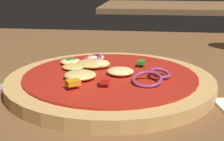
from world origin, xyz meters
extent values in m
cube|color=brown|center=(0.00, 0.00, 0.01)|extent=(1.24, 1.00, 0.03)
cylinder|color=tan|center=(-0.04, 0.01, 0.04)|extent=(0.30, 0.30, 0.02)
cylinder|color=red|center=(-0.04, 0.01, 0.05)|extent=(0.25, 0.25, 0.00)
ellipsoid|color=#E5BC60|center=(-0.08, 0.04, 0.05)|extent=(0.05, 0.05, 0.01)
ellipsoid|color=#EFCC72|center=(-0.08, -0.02, 0.05)|extent=(0.04, 0.04, 0.01)
ellipsoid|color=#E5BC60|center=(-0.10, 0.03, 0.05)|extent=(0.04, 0.04, 0.01)
ellipsoid|color=#F4DB8E|center=(-0.11, 0.05, 0.05)|extent=(0.03, 0.03, 0.01)
ellipsoid|color=#F4DB8E|center=(-0.08, 0.08, 0.05)|extent=(0.03, 0.03, 0.01)
ellipsoid|color=#F4DB8E|center=(-0.03, 0.01, 0.05)|extent=(0.04, 0.04, 0.01)
ellipsoid|color=#F4DB8E|center=(-0.06, 0.04, 0.05)|extent=(0.03, 0.03, 0.01)
torus|color=#93386B|center=(0.01, -0.03, 0.05)|extent=(0.05, 0.05, 0.01)
torus|color=#93386B|center=(0.03, 0.00, 0.05)|extent=(0.04, 0.04, 0.01)
torus|color=#93386B|center=(-0.08, 0.07, 0.05)|extent=(0.04, 0.04, 0.01)
cube|color=#2D8C28|center=(0.00, 0.05, 0.05)|extent=(0.01, 0.02, 0.01)
cube|color=#2D8C28|center=(-0.11, 0.05, 0.05)|extent=(0.02, 0.02, 0.01)
cube|color=red|center=(-0.04, -0.05, 0.06)|extent=(0.01, 0.02, 0.01)
cube|color=orange|center=(-0.08, -0.06, 0.06)|extent=(0.02, 0.02, 0.01)
cube|color=silver|center=(-0.19, -0.03, 0.03)|extent=(0.03, 0.01, 0.00)
cube|color=silver|center=(-0.19, -0.02, 0.03)|extent=(0.03, 0.01, 0.00)
cube|color=silver|center=(-0.19, -0.01, 0.03)|extent=(0.03, 0.01, 0.00)
cube|color=silver|center=(-0.19, -0.01, 0.03)|extent=(0.03, 0.01, 0.00)
cube|color=brown|center=(0.17, 1.37, 0.01)|extent=(0.87, 0.51, 0.03)
camera|label=1|loc=(0.02, -0.44, 0.19)|focal=52.64mm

